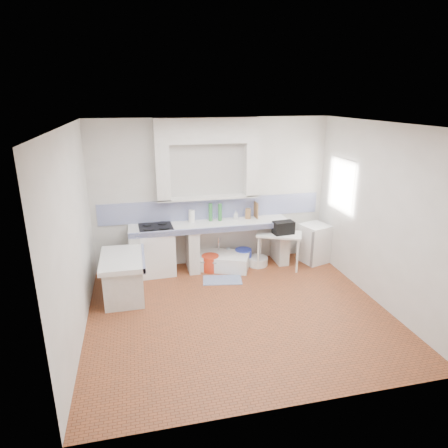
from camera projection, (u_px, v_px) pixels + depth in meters
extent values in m
plane|color=brown|center=(238.00, 311.00, 6.01)|extent=(4.50, 4.50, 0.00)
plane|color=silver|center=(241.00, 124.00, 5.14)|extent=(4.50, 4.50, 0.00)
plane|color=silver|center=(212.00, 193.00, 7.43)|extent=(4.50, 0.00, 4.50)
plane|color=silver|center=(294.00, 289.00, 3.73)|extent=(4.50, 0.00, 4.50)
plane|color=silver|center=(73.00, 237.00, 5.10)|extent=(0.00, 4.50, 4.50)
plane|color=silver|center=(380.00, 215.00, 6.06)|extent=(0.00, 4.50, 4.50)
cube|color=silver|center=(208.00, 131.00, 6.93)|extent=(1.90, 0.25, 0.45)
cube|color=#361F11|center=(351.00, 186.00, 7.14)|extent=(0.35, 0.86, 1.06)
cube|color=white|center=(346.00, 165.00, 6.99)|extent=(0.01, 0.84, 0.24)
cube|color=white|center=(210.00, 225.00, 7.30)|extent=(3.00, 0.60, 0.08)
cube|color=navy|center=(213.00, 230.00, 7.04)|extent=(3.00, 0.04, 0.10)
cube|color=silver|center=(136.00, 254.00, 7.14)|extent=(0.20, 0.55, 0.82)
cube|color=silver|center=(193.00, 249.00, 7.37)|extent=(0.20, 0.55, 0.82)
cube|color=silver|center=(280.00, 242.00, 7.74)|extent=(0.20, 0.55, 0.82)
cube|color=white|center=(122.00, 259.00, 6.28)|extent=(0.70, 1.10, 0.08)
cube|color=silver|center=(124.00, 279.00, 6.39)|extent=(0.60, 1.00, 0.62)
cube|color=navy|center=(143.00, 257.00, 6.35)|extent=(0.04, 1.10, 0.10)
cube|color=navy|center=(213.00, 208.00, 7.51)|extent=(4.27, 0.03, 0.40)
cube|color=white|center=(157.00, 250.00, 7.23)|extent=(0.64, 0.62, 0.88)
cube|color=white|center=(221.00, 261.00, 7.52)|extent=(1.21, 0.95, 0.26)
cube|color=white|center=(278.00, 250.00, 7.48)|extent=(0.95, 0.77, 0.04)
cube|color=white|center=(314.00, 243.00, 7.75)|extent=(0.62, 0.62, 0.76)
cylinder|color=red|center=(210.00, 263.00, 7.40)|extent=(0.43, 0.43, 0.30)
cylinder|color=red|center=(223.00, 263.00, 7.46)|extent=(0.33, 0.33, 0.24)
cylinder|color=#293CC0|center=(243.00, 257.00, 7.69)|extent=(0.38, 0.38, 0.30)
cylinder|color=white|center=(257.00, 261.00, 7.66)|extent=(0.43, 0.43, 0.16)
cylinder|color=silver|center=(211.00, 258.00, 7.67)|extent=(0.09, 0.09, 0.27)
cylinder|color=silver|center=(228.00, 255.00, 7.74)|extent=(0.11, 0.11, 0.31)
cube|color=black|center=(283.00, 228.00, 7.32)|extent=(0.40, 0.25, 0.24)
cylinder|color=#317B38|center=(211.00, 212.00, 7.38)|extent=(0.09, 0.09, 0.34)
cylinder|color=#317B38|center=(220.00, 212.00, 7.39)|extent=(0.09, 0.09, 0.33)
cube|color=olive|center=(248.00, 214.00, 7.54)|extent=(0.12, 0.11, 0.20)
cube|color=olive|center=(256.00, 210.00, 7.58)|extent=(0.02, 0.23, 0.31)
cylinder|color=white|center=(192.00, 216.00, 7.32)|extent=(0.14, 0.14, 0.23)
imported|color=white|center=(236.00, 215.00, 7.50)|extent=(0.10, 0.10, 0.17)
cube|color=navy|center=(222.00, 280.00, 7.03)|extent=(0.75, 0.51, 0.01)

